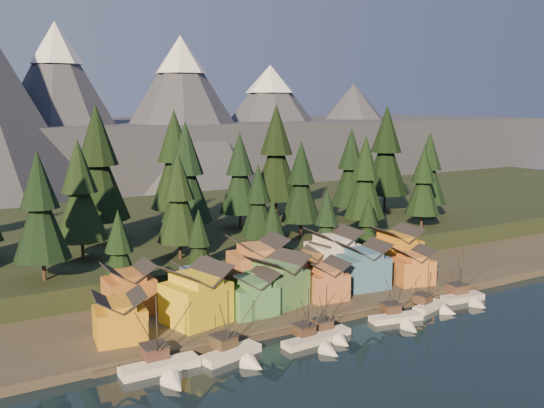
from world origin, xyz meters
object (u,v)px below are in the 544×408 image
boat_0 (163,360)px  boat_6 (467,291)px  boat_1 (236,346)px  boat_3 (331,327)px  boat_5 (434,300)px  house_front_1 (196,293)px  house_back_1 (198,283)px  house_front_0 (120,315)px  boat_2 (315,335)px  house_back_0 (129,287)px  boat_4 (399,313)px

boat_0 → boat_6: boat_0 is taller
boat_1 → boat_0: bearing=162.8°
boat_1 → boat_3: (17.51, -0.53, -0.33)m
boat_5 → boat_1: bearing=165.2°
house_front_1 → boat_1: bearing=-102.8°
boat_0 → house_back_1: (14.69, 20.75, 3.67)m
house_front_0 → boat_2: bearing=-20.7°
boat_1 → house_back_1: boat_1 is taller
boat_1 → house_back_0: size_ratio=1.32×
boat_3 → boat_5: size_ratio=0.97×
boat_1 → house_front_0: (-13.88, 12.96, 3.33)m
house_front_1 → house_back_1: 8.31m
boat_0 → boat_1: size_ratio=1.10×
house_front_0 → house_back_1: house_back_1 is taller
boat_2 → boat_6: 38.42m
boat_0 → house_back_0: (2.74, 23.89, 3.97)m
house_front_0 → house_back_0: size_ratio=0.97×
boat_1 → boat_6: 51.66m
boat_3 → boat_4: boat_4 is taller
boat_0 → boat_3: (28.89, -1.40, -0.32)m
boat_4 → boat_5: 10.31m
boat_2 → house_back_1: (-10.03, 23.49, 4.05)m
boat_3 → house_back_1: 26.62m
boat_4 → boat_6: boat_6 is taller
boat_2 → house_front_0: boat_2 is taller
boat_3 → house_back_1: (-14.19, 22.16, 3.99)m
boat_4 → boat_3: bearing=-169.6°
boat_4 → boat_6: size_ratio=0.96×
boat_4 → house_front_0: 48.34m
boat_2 → boat_4: size_ratio=1.02×
boat_3 → house_back_1: size_ratio=1.18×
boat_3 → boat_6: 34.18m
boat_0 → boat_1: (11.38, -0.87, 0.01)m
boat_1 → house_front_1: 14.89m
boat_5 → boat_0: bearing=164.0°
boat_0 → boat_4: (43.67, -1.73, -0.42)m
house_front_0 → boat_0: bearing=-70.4°
boat_2 → boat_6: size_ratio=0.97×
boat_0 → boat_6: 63.03m
boat_1 → boat_5: 42.46m
boat_2 → house_back_0: house_back_0 is taller
boat_3 → house_back_1: house_back_1 is taller
boat_5 → house_back_0: bearing=139.0°
boat_4 → house_back_0: size_ratio=1.22×
boat_0 → boat_4: 43.71m
boat_5 → boat_6: 9.20m
house_front_1 → house_back_0: 13.51m
house_front_0 → house_back_0: (5.24, 11.81, 0.63)m
house_front_0 → boat_6: bearing=-2.4°
boat_4 → house_back_1: (-28.98, 22.49, 4.09)m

